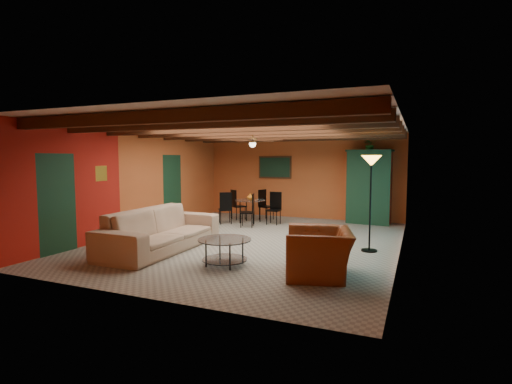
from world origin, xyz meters
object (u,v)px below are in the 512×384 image
at_px(dining_table, 250,207).
at_px(floor_lamp, 370,204).
at_px(potted_plant, 370,144).
at_px(coffee_table, 225,252).
at_px(armoire, 369,188).
at_px(vase, 250,188).
at_px(armchair, 319,252).
at_px(sofa, 162,229).

distance_m(dining_table, floor_lamp, 4.48).
bearing_deg(potted_plant, coffee_table, -107.82).
height_order(armoire, vase, armoire).
height_order(armchair, potted_plant, potted_plant).
height_order(floor_lamp, vase, floor_lamp).
height_order(dining_table, floor_lamp, floor_lamp).
bearing_deg(armoire, dining_table, -153.20).
height_order(armchair, floor_lamp, floor_lamp).
xyz_separation_m(armchair, potted_plant, (0.13, 5.73, 1.98)).
height_order(coffee_table, floor_lamp, floor_lamp).
xyz_separation_m(coffee_table, potted_plant, (1.86, 5.78, 2.12)).
bearing_deg(armchair, floor_lamp, 148.67).
distance_m(sofa, potted_plant, 6.67).
bearing_deg(coffee_table, armchair, 1.83).
distance_m(armoire, potted_plant, 1.29).
distance_m(armchair, floor_lamp, 2.25).
bearing_deg(vase, floor_lamp, -31.98).
bearing_deg(dining_table, coffee_table, -71.92).
distance_m(armchair, coffee_table, 1.74).
bearing_deg(coffee_table, potted_plant, 72.18).
bearing_deg(potted_plant, vase, -158.79).
bearing_deg(coffee_table, sofa, 163.11).
distance_m(sofa, vase, 4.01).
xyz_separation_m(sofa, dining_table, (0.33, 3.95, 0.04)).
bearing_deg(armoire, potted_plant, 0.00).
bearing_deg(floor_lamp, coffee_table, -137.24).
bearing_deg(floor_lamp, potted_plant, 97.03).
distance_m(coffee_table, armoire, 6.13).
bearing_deg(sofa, floor_lamp, -69.46).
xyz_separation_m(sofa, armchair, (3.53, -0.49, -0.05)).
height_order(armoire, floor_lamp, armoire).
bearing_deg(vase, armoire, 21.21).
relative_size(sofa, potted_plant, 6.82).
bearing_deg(vase, dining_table, 0.00).
bearing_deg(armoire, floor_lamp, -77.38).
height_order(dining_table, potted_plant, potted_plant).
bearing_deg(armchair, armoire, 162.88).
bearing_deg(vase, potted_plant, 21.21).
bearing_deg(armchair, vase, -160.06).
bearing_deg(armchair, sofa, -113.76).
bearing_deg(armchair, coffee_table, -104.03).
xyz_separation_m(armchair, vase, (-3.20, 4.44, 0.67)).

